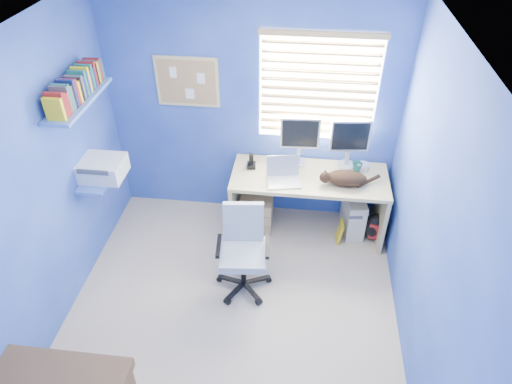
# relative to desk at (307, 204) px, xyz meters

# --- Properties ---
(floor) EXTENTS (3.00, 3.20, 0.00)m
(floor) POSITION_rel_desk_xyz_m (-0.63, -1.26, -0.37)
(floor) COLOR #B4A38E
(floor) RESTS_ON ground
(ceiling) EXTENTS (3.00, 3.20, 0.00)m
(ceiling) POSITION_rel_desk_xyz_m (-0.63, -1.26, 2.13)
(ceiling) COLOR white
(ceiling) RESTS_ON wall_back
(wall_back) EXTENTS (3.00, 0.01, 2.50)m
(wall_back) POSITION_rel_desk_xyz_m (-0.63, 0.34, 0.88)
(wall_back) COLOR #21419E
(wall_back) RESTS_ON ground
(wall_left) EXTENTS (0.01, 3.20, 2.50)m
(wall_left) POSITION_rel_desk_xyz_m (-2.13, -1.26, 0.88)
(wall_left) COLOR #21419E
(wall_left) RESTS_ON ground
(wall_right) EXTENTS (0.01, 3.20, 2.50)m
(wall_right) POSITION_rel_desk_xyz_m (0.87, -1.26, 0.88)
(wall_right) COLOR #21419E
(wall_right) RESTS_ON ground
(desk) EXTENTS (1.60, 0.65, 0.74)m
(desk) POSITION_rel_desk_xyz_m (0.00, 0.00, 0.00)
(desk) COLOR tan
(desk) RESTS_ON floor
(laptop) EXTENTS (0.37, 0.32, 0.22)m
(laptop) POSITION_rel_desk_xyz_m (-0.26, -0.14, 0.48)
(laptop) COLOR silver
(laptop) RESTS_ON desk
(monitor_left) EXTENTS (0.41, 0.15, 0.54)m
(monitor_left) POSITION_rel_desk_xyz_m (-0.13, 0.23, 0.64)
(monitor_left) COLOR silver
(monitor_left) RESTS_ON desk
(monitor_right) EXTENTS (0.41, 0.17, 0.54)m
(monitor_right) POSITION_rel_desk_xyz_m (0.38, 0.23, 0.64)
(monitor_right) COLOR silver
(monitor_right) RESTS_ON desk
(phone) EXTENTS (0.10, 0.12, 0.17)m
(phone) POSITION_rel_desk_xyz_m (-0.61, 0.09, 0.45)
(phone) COLOR black
(phone) RESTS_ON desk
(mug) EXTENTS (0.10, 0.09, 0.10)m
(mug) POSITION_rel_desk_xyz_m (0.48, 0.14, 0.42)
(mug) COLOR #1A6959
(mug) RESTS_ON desk
(cd_spindle) EXTENTS (0.13, 0.13, 0.07)m
(cd_spindle) POSITION_rel_desk_xyz_m (0.54, 0.18, 0.41)
(cd_spindle) COLOR silver
(cd_spindle) RESTS_ON desk
(cat) EXTENTS (0.42, 0.26, 0.14)m
(cat) POSITION_rel_desk_xyz_m (0.36, -0.10, 0.44)
(cat) COLOR black
(cat) RESTS_ON desk
(tower_pc) EXTENTS (0.24, 0.46, 0.45)m
(tower_pc) POSITION_rel_desk_xyz_m (0.51, 0.07, -0.14)
(tower_pc) COLOR beige
(tower_pc) RESTS_ON floor
(drawer_boxes) EXTENTS (0.35, 0.28, 0.41)m
(drawer_boxes) POSITION_rel_desk_xyz_m (-0.55, -0.02, -0.17)
(drawer_boxes) COLOR tan
(drawer_boxes) RESTS_ON floor
(yellow_book) EXTENTS (0.03, 0.17, 0.24)m
(yellow_book) POSITION_rel_desk_xyz_m (0.37, -0.13, -0.25)
(yellow_book) COLOR yellow
(yellow_book) RESTS_ON floor
(backpack) EXTENTS (0.33, 0.29, 0.33)m
(backpack) POSITION_rel_desk_xyz_m (0.75, -0.05, -0.21)
(backpack) COLOR black
(backpack) RESTS_ON floor
(office_chair) EXTENTS (0.55, 0.55, 0.87)m
(office_chair) POSITION_rel_desk_xyz_m (-0.57, -0.86, -0.04)
(office_chair) COLOR black
(office_chair) RESTS_ON floor
(window_blinds) EXTENTS (1.15, 0.05, 1.10)m
(window_blinds) POSITION_rel_desk_xyz_m (0.02, 0.31, 1.18)
(window_blinds) COLOR white
(window_blinds) RESTS_ON ground
(corkboard) EXTENTS (0.64, 0.02, 0.52)m
(corkboard) POSITION_rel_desk_xyz_m (-1.28, 0.33, 1.18)
(corkboard) COLOR tan
(corkboard) RESTS_ON ground
(wall_shelves) EXTENTS (0.42, 0.90, 1.05)m
(wall_shelves) POSITION_rel_desk_xyz_m (-1.99, -0.51, 1.06)
(wall_shelves) COLOR #4870C7
(wall_shelves) RESTS_ON ground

